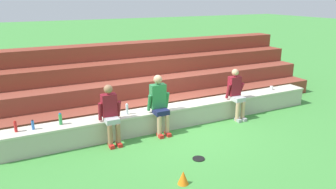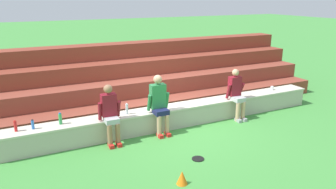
% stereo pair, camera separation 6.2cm
% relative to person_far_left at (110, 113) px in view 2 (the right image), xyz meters
% --- Properties ---
extents(ground_plane, '(80.00, 80.00, 0.00)m').
position_rel_person_far_left_xyz_m(ground_plane, '(1.80, 0.03, -0.74)').
color(ground_plane, '#428E3D').
extents(stone_seating_wall, '(8.75, 0.55, 0.54)m').
position_rel_person_far_left_xyz_m(stone_seating_wall, '(1.80, 0.28, -0.45)').
color(stone_seating_wall, '#B7AF9E').
rests_on(stone_seating_wall, ground).
extents(brick_bleachers, '(11.07, 2.63, 1.84)m').
position_rel_person_far_left_xyz_m(brick_bleachers, '(1.80, 2.53, -0.05)').
color(brick_bleachers, brown).
rests_on(brick_bleachers, ground).
extents(person_far_left, '(0.52, 0.54, 1.38)m').
position_rel_person_far_left_xyz_m(person_far_left, '(0.00, 0.00, 0.00)').
color(person_far_left, '#996B4C').
rests_on(person_far_left, ground).
extents(person_left_of_center, '(0.56, 0.55, 1.47)m').
position_rel_person_far_left_xyz_m(person_left_of_center, '(1.24, 0.03, 0.05)').
color(person_left_of_center, tan).
rests_on(person_left_of_center, ground).
extents(person_center, '(0.51, 0.57, 1.39)m').
position_rel_person_far_left_xyz_m(person_center, '(3.56, 0.02, -0.00)').
color(person_center, tan).
rests_on(person_center, ground).
extents(water_bottle_mid_right, '(0.07, 0.07, 0.27)m').
position_rel_person_far_left_xyz_m(water_bottle_mid_right, '(-1.06, 0.31, -0.07)').
color(water_bottle_mid_right, green).
rests_on(water_bottle_mid_right, stone_seating_wall).
extents(water_bottle_center_gap, '(0.06, 0.06, 0.25)m').
position_rel_person_far_left_xyz_m(water_bottle_center_gap, '(-1.97, 0.31, -0.08)').
color(water_bottle_center_gap, red).
rests_on(water_bottle_center_gap, stone_seating_wall).
extents(water_bottle_near_right, '(0.06, 0.06, 0.28)m').
position_rel_person_far_left_xyz_m(water_bottle_near_right, '(0.49, 0.26, -0.07)').
color(water_bottle_near_right, silver).
rests_on(water_bottle_near_right, stone_seating_wall).
extents(water_bottle_near_left, '(0.06, 0.06, 0.22)m').
position_rel_person_far_left_xyz_m(water_bottle_near_left, '(-1.63, 0.28, -0.10)').
color(water_bottle_near_left, blue).
rests_on(water_bottle_near_left, stone_seating_wall).
extents(plastic_cup_middle, '(0.09, 0.09, 0.11)m').
position_rel_person_far_left_xyz_m(plastic_cup_middle, '(5.15, 0.34, -0.14)').
color(plastic_cup_middle, white).
rests_on(plastic_cup_middle, stone_seating_wall).
extents(frisbee, '(0.26, 0.26, 0.02)m').
position_rel_person_far_left_xyz_m(frisbee, '(1.39, -1.58, -0.73)').
color(frisbee, black).
rests_on(frisbee, ground).
extents(sports_cone, '(0.20, 0.20, 0.26)m').
position_rel_person_far_left_xyz_m(sports_cone, '(0.65, -2.26, -0.61)').
color(sports_cone, orange).
rests_on(sports_cone, ground).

